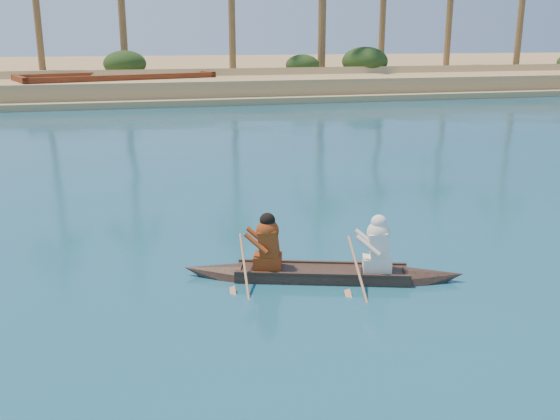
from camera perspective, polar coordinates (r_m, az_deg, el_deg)
name	(u,v)px	position (r m, az deg, el deg)	size (l,w,h in m)	color
sandy_embankment	(228,72)	(60.98, -4.77, 12.49)	(150.00, 51.00, 1.50)	tan
shrub_cluster	(267,74)	(45.93, -1.16, 12.36)	(100.00, 6.00, 2.40)	black
canoe	(322,265)	(10.16, 3.86, -5.00)	(4.51, 2.04, 1.26)	#402D22
barge_mid	(118,89)	(40.10, -14.60, 10.64)	(12.08, 6.91, 1.91)	brown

